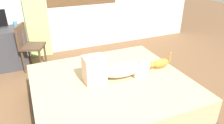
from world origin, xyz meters
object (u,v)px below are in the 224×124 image
Objects in this scene: desk at (0,49)px; cup at (15,24)px; chair_by_desk at (28,44)px; cat at (160,63)px; person_lying at (115,69)px; bed at (111,96)px.

cup is at bearing 23.29° from desk.
desk is 1.05× the size of chair_by_desk.
cat is 4.09× the size of cup.
chair_by_desk is at bearing 120.62° from person_lying.
cup reaches higher than cat.
cat is at bearing -0.69° from person_lying.
cat is (0.77, 0.04, 0.31)m from bed.
desk is at bearing -156.71° from cup.
bed is 2.22× the size of desk.
desk is at bearing 149.52° from chair_by_desk.
cat is at bearing 3.14° from bed.
cup is (-1.13, 2.08, 0.19)m from person_lying.
person_lying is 1.04× the size of desk.
desk reaches higher than bed.
desk is at bearing 124.94° from bed.
bed is at bearing -176.86° from cat.
chair_by_desk is (-1.66, 1.65, -0.04)m from cat.
cat is at bearing -48.94° from cup.
chair_by_desk reaches higher than cat.
person_lying is 1.09× the size of chair_by_desk.
person_lying is 1.91m from chair_by_desk.
cup is at bearing 118.52° from person_lying.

